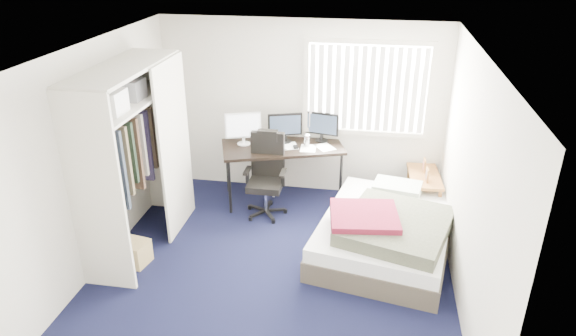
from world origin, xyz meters
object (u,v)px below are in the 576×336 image
at_px(desk, 283,144).
at_px(bed, 386,231).
at_px(nightstand, 424,180).
at_px(office_chair, 266,183).

bearing_deg(desk, bed, -38.66).
xyz_separation_m(desk, nightstand, (1.96, -0.09, -0.35)).
relative_size(office_chair, nightstand, 1.40).
bearing_deg(bed, nightstand, 65.49).
distance_m(office_chair, bed, 1.77).
distance_m(nightstand, bed, 1.21).
xyz_separation_m(office_chair, bed, (1.61, -0.72, -0.16)).
relative_size(office_chair, bed, 0.52).
distance_m(desk, nightstand, 2.00).
bearing_deg(desk, nightstand, -2.53).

